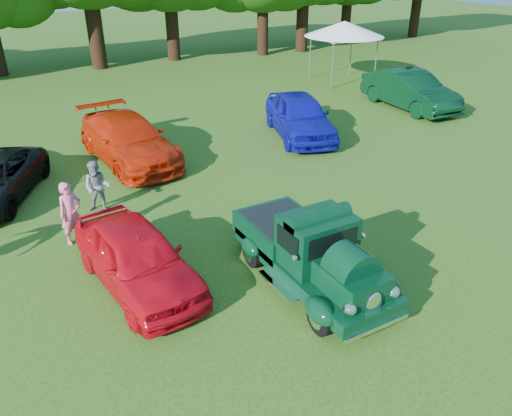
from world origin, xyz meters
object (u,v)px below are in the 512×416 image
canopy_tent (344,29)px  spectator_pink (71,213)px  back_car_green (410,90)px  red_convertible (137,257)px  back_car_blue (300,116)px  back_car_orange (128,140)px  spectator_grey (97,187)px  hero_pickup (310,253)px

canopy_tent → spectator_pink: bearing=-147.7°
back_car_green → spectator_pink: size_ratio=3.15×
red_convertible → back_car_blue: size_ratio=0.85×
back_car_green → spectator_pink: bearing=-159.9°
back_car_orange → back_car_blue: bearing=-11.4°
back_car_green → back_car_blue: bearing=-169.8°
red_convertible → canopy_tent: bearing=32.9°
red_convertible → back_car_orange: (1.99, 7.28, 0.07)m
spectator_pink → spectator_grey: size_ratio=1.09×
back_car_blue → canopy_tent: size_ratio=1.00×
back_car_blue → back_car_green: back_car_green is taller
hero_pickup → spectator_pink: bearing=133.9°
red_convertible → back_car_green: 16.90m
back_car_blue → spectator_grey: 8.88m
spectator_pink → hero_pickup: bearing=-64.3°
hero_pickup → back_car_orange: (-1.32, 9.04, 0.02)m
hero_pickup → back_car_green: hero_pickup is taller
back_car_green → red_convertible: bearing=-150.7°
spectator_pink → canopy_tent: canopy_tent is taller
spectator_pink → canopy_tent: (16.71, 10.57, 1.98)m
back_car_orange → canopy_tent: size_ratio=1.09×
red_convertible → back_car_blue: (8.61, 6.54, 0.13)m
red_convertible → canopy_tent: canopy_tent is taller
back_car_green → spectator_grey: bearing=-163.8°
hero_pickup → canopy_tent: bearing=49.9°
red_convertible → spectator_pink: spectator_pink is taller
back_car_green → spectator_grey: (-15.12, -3.35, -0.10)m
back_car_orange → back_car_blue: 6.66m
red_convertible → spectator_pink: size_ratio=2.54×
spectator_grey → red_convertible: bearing=-60.3°
back_car_blue → spectator_grey: (-8.49, -2.59, -0.08)m
back_car_blue → canopy_tent: 10.00m
red_convertible → back_car_green: bearing=18.8°
spectator_pink → spectator_grey: bearing=36.6°
red_convertible → back_car_orange: size_ratio=0.78×
hero_pickup → spectator_pink: (-4.16, 4.33, 0.06)m
hero_pickup → back_car_green: 14.98m
back_car_blue → back_car_green: (6.63, 0.76, 0.02)m
back_car_blue → red_convertible: bearing=-124.9°
back_car_green → canopy_tent: size_ratio=1.05×
back_car_blue → canopy_tent: canopy_tent is taller
red_convertible → back_car_orange: bearing=67.9°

